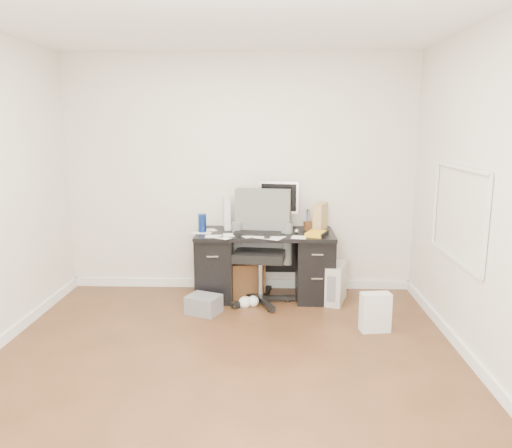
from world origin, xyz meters
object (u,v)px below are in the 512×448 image
(office_chair, at_px, (260,248))
(pc_tower, at_px, (335,283))
(keyboard, at_px, (257,233))
(wicker_basket, at_px, (245,277))
(lcd_monitor, at_px, (279,205))
(desk, at_px, (265,263))

(office_chair, distance_m, pc_tower, 0.91)
(keyboard, height_order, pc_tower, keyboard)
(keyboard, bearing_deg, office_chair, -44.52)
(wicker_basket, bearing_deg, pc_tower, -12.52)
(lcd_monitor, xyz_separation_m, office_chair, (-0.20, -0.30, -0.42))
(desk, xyz_separation_m, lcd_monitor, (0.15, 0.14, 0.63))
(lcd_monitor, height_order, pc_tower, lcd_monitor)
(desk, xyz_separation_m, keyboard, (-0.08, -0.13, 0.36))
(keyboard, xyz_separation_m, office_chair, (0.03, -0.04, -0.16))
(keyboard, distance_m, wicker_basket, 0.63)
(lcd_monitor, xyz_separation_m, wicker_basket, (-0.38, -0.04, -0.83))
(keyboard, distance_m, office_chair, 0.16)
(desk, xyz_separation_m, wicker_basket, (-0.23, 0.10, -0.20))
(lcd_monitor, height_order, keyboard, lcd_monitor)
(desk, distance_m, lcd_monitor, 0.66)
(office_chair, relative_size, wicker_basket, 3.08)
(office_chair, height_order, pc_tower, office_chair)
(desk, bearing_deg, office_chair, -106.76)
(keyboard, relative_size, wicker_basket, 1.27)
(office_chair, bearing_deg, keyboard, 138.15)
(desk, height_order, office_chair, office_chair)
(pc_tower, bearing_deg, lcd_monitor, 175.08)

